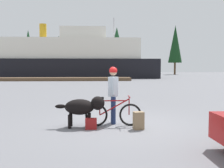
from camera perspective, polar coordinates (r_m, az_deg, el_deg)
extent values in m
plane|color=slate|center=(7.83, 2.13, -9.00)|extent=(160.00, 160.00, 0.00)
torus|color=black|center=(7.58, 4.13, -6.87)|extent=(0.66, 0.06, 0.66)
torus|color=black|center=(7.53, -3.52, -6.95)|extent=(0.66, 0.06, 0.66)
cube|color=maroon|center=(7.48, 0.71, -3.76)|extent=(0.64, 0.03, 0.03)
cube|color=maroon|center=(7.50, 0.55, -5.16)|extent=(0.86, 0.03, 0.49)
cylinder|color=maroon|center=(7.49, -2.76, -5.37)|extent=(0.03, 0.03, 0.42)
cylinder|color=maroon|center=(7.54, 3.84, -4.93)|extent=(0.03, 0.03, 0.52)
cube|color=black|center=(7.45, -2.76, -3.17)|extent=(0.24, 0.10, 0.06)
cylinder|color=maroon|center=(7.50, 3.85, -2.82)|extent=(0.03, 0.44, 0.03)
cube|color=slate|center=(7.48, -3.68, -4.69)|extent=(0.36, 0.14, 0.02)
cylinder|color=navy|center=(7.99, 0.23, -5.66)|extent=(0.14, 0.14, 0.84)
cylinder|color=navy|center=(7.77, 0.32, -5.93)|extent=(0.14, 0.14, 0.84)
cylinder|color=silver|center=(7.79, 0.28, -0.58)|extent=(0.32, 0.32, 0.60)
cylinder|color=silver|center=(8.01, 0.19, -0.21)|extent=(0.09, 0.09, 0.53)
cylinder|color=silver|center=(7.57, 0.37, -0.44)|extent=(0.09, 0.09, 0.53)
sphere|color=tan|center=(7.77, 0.28, 2.74)|extent=(0.23, 0.23, 0.23)
sphere|color=red|center=(7.77, 0.28, 2.96)|extent=(0.25, 0.25, 0.25)
ellipsoid|color=black|center=(7.42, -7.27, -5.12)|extent=(0.85, 0.53, 0.45)
sphere|color=black|center=(7.38, -3.21, -4.31)|extent=(0.40, 0.40, 0.40)
ellipsoid|color=black|center=(7.48, -11.44, -4.94)|extent=(0.32, 0.12, 0.12)
cylinder|color=black|center=(7.62, -5.11, -7.87)|extent=(0.10, 0.10, 0.39)
cylinder|color=black|center=(7.33, -5.19, -8.33)|extent=(0.10, 0.10, 0.39)
cylinder|color=black|center=(7.66, -9.21, -7.85)|extent=(0.10, 0.10, 0.39)
cylinder|color=black|center=(7.37, -9.45, -8.30)|extent=(0.10, 0.10, 0.39)
cube|color=#8C7251|center=(7.19, 5.96, -8.15)|extent=(0.31, 0.25, 0.49)
cube|color=maroon|center=(7.22, -4.73, -8.86)|extent=(0.33, 0.19, 0.31)
cube|color=brown|center=(33.77, -11.99, 1.08)|extent=(18.86, 2.53, 0.40)
cube|color=black|center=(41.94, -10.32, 3.40)|extent=(29.38, 7.26, 3.03)
cube|color=silver|center=(42.04, -10.37, 7.65)|extent=(23.50, 6.10, 3.20)
cube|color=silver|center=(42.02, -6.36, 11.12)|extent=(7.05, 4.36, 1.80)
cylinder|color=#BF8C19|center=(42.91, -15.18, 11.26)|extent=(1.10, 1.10, 2.40)
ellipsoid|color=navy|center=(40.15, 0.42, 1.93)|extent=(6.36, 1.78, 0.90)
cylinder|color=#B2B2B7|center=(40.27, 0.43, 8.67)|extent=(0.14, 0.14, 8.55)
cylinder|color=#B2B2B7|center=(40.08, -0.94, 4.29)|extent=(2.86, 0.10, 0.10)
cylinder|color=#4C331E|center=(64.72, -18.10, 3.12)|extent=(0.30, 0.30, 2.44)
cone|color=#1E4C28|center=(64.90, -18.20, 7.84)|extent=(3.31, 3.31, 8.24)
cylinder|color=#4C331E|center=(61.04, 1.07, 3.35)|extent=(0.32, 0.32, 2.60)
cone|color=#1E4C28|center=(61.26, 1.08, 8.62)|extent=(4.35, 4.35, 8.65)
cylinder|color=#4C331E|center=(62.88, 13.88, 3.37)|extent=(0.45, 0.45, 2.85)
cone|color=#143819|center=(63.12, 13.96, 8.68)|extent=(3.24, 3.24, 8.83)
cylinder|color=#4C331E|center=(67.35, -11.78, 3.67)|extent=(0.47, 0.47, 3.43)
cone|color=#143819|center=(67.53, -11.84, 7.83)|extent=(3.43, 3.43, 6.36)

